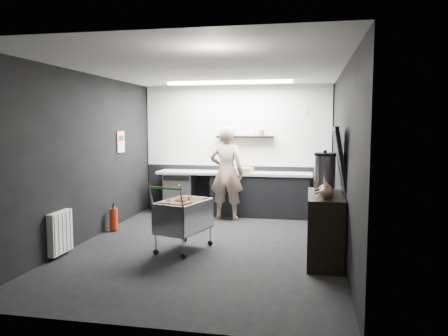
# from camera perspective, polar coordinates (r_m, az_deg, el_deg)

# --- Properties ---
(floor) EXTENTS (5.50, 5.50, 0.00)m
(floor) POSITION_cam_1_polar(r_m,az_deg,el_deg) (6.86, -2.18, -10.19)
(floor) COLOR black
(floor) RESTS_ON ground
(ceiling) EXTENTS (5.50, 5.50, 0.00)m
(ceiling) POSITION_cam_1_polar(r_m,az_deg,el_deg) (6.65, -2.27, 12.79)
(ceiling) COLOR silver
(ceiling) RESTS_ON wall_back
(wall_back) EXTENTS (5.50, 0.00, 5.50)m
(wall_back) POSITION_cam_1_polar(r_m,az_deg,el_deg) (9.31, 1.64, 2.46)
(wall_back) COLOR black
(wall_back) RESTS_ON floor
(wall_front) EXTENTS (5.50, 0.00, 5.50)m
(wall_front) POSITION_cam_1_polar(r_m,az_deg,el_deg) (4.01, -11.25, -2.02)
(wall_front) COLOR black
(wall_front) RESTS_ON floor
(wall_left) EXTENTS (0.00, 5.50, 5.50)m
(wall_left) POSITION_cam_1_polar(r_m,az_deg,el_deg) (7.34, -17.62, 1.31)
(wall_left) COLOR black
(wall_left) RESTS_ON floor
(wall_right) EXTENTS (0.00, 5.50, 5.50)m
(wall_right) POSITION_cam_1_polar(r_m,az_deg,el_deg) (6.46, 15.30, 0.81)
(wall_right) COLOR black
(wall_right) RESTS_ON floor
(kitchen_wall_panel) EXTENTS (3.95, 0.02, 1.70)m
(kitchen_wall_panel) POSITION_cam_1_polar(r_m,az_deg,el_deg) (9.28, 1.63, 5.53)
(kitchen_wall_panel) COLOR silver
(kitchen_wall_panel) RESTS_ON wall_back
(dado_panel) EXTENTS (3.95, 0.02, 1.00)m
(dado_panel) POSITION_cam_1_polar(r_m,az_deg,el_deg) (9.38, 1.61, -2.74)
(dado_panel) COLOR black
(dado_panel) RESTS_ON wall_back
(floating_shelf) EXTENTS (1.20, 0.22, 0.04)m
(floating_shelf) POSITION_cam_1_polar(r_m,az_deg,el_deg) (9.14, 2.76, 4.08)
(floating_shelf) COLOR black
(floating_shelf) RESTS_ON wall_back
(wall_clock) EXTENTS (0.20, 0.03, 0.20)m
(wall_clock) POSITION_cam_1_polar(r_m,az_deg,el_deg) (9.15, 10.38, 7.32)
(wall_clock) COLOR white
(wall_clock) RESTS_ON wall_back
(poster) EXTENTS (0.02, 0.30, 0.40)m
(poster) POSITION_cam_1_polar(r_m,az_deg,el_deg) (8.48, -13.34, 3.34)
(poster) COLOR white
(poster) RESTS_ON wall_left
(poster_red_band) EXTENTS (0.02, 0.22, 0.10)m
(poster_red_band) POSITION_cam_1_polar(r_m,az_deg,el_deg) (8.48, -13.32, 3.81)
(poster_red_band) COLOR red
(poster_red_band) RESTS_ON poster
(radiator) EXTENTS (0.10, 0.50, 0.60)m
(radiator) POSITION_cam_1_polar(r_m,az_deg,el_deg) (6.69, -20.61, -7.88)
(radiator) COLOR white
(radiator) RESTS_ON wall_left
(ceiling_strip) EXTENTS (2.40, 0.20, 0.04)m
(ceiling_strip) POSITION_cam_1_polar(r_m,az_deg,el_deg) (8.45, 0.66, 11.09)
(ceiling_strip) COLOR white
(ceiling_strip) RESTS_ON ceiling
(prep_counter) EXTENTS (3.20, 0.61, 0.90)m
(prep_counter) POSITION_cam_1_polar(r_m,az_deg,el_deg) (9.06, 2.13, -3.31)
(prep_counter) COLOR black
(prep_counter) RESTS_ON floor
(person) EXTENTS (0.71, 0.49, 1.86)m
(person) POSITION_cam_1_polar(r_m,az_deg,el_deg) (8.59, 0.33, -0.63)
(person) COLOR beige
(person) RESTS_ON floor
(shopping_cart) EXTENTS (0.79, 1.07, 1.02)m
(shopping_cart) POSITION_cam_1_polar(r_m,az_deg,el_deg) (6.58, -5.31, -6.56)
(shopping_cart) COLOR silver
(shopping_cart) RESTS_ON floor
(sideboard) EXTENTS (0.53, 1.24, 1.86)m
(sideboard) POSITION_cam_1_polar(r_m,az_deg,el_deg) (6.23, 13.12, -6.41)
(sideboard) COLOR black
(sideboard) RESTS_ON floor
(fire_extinguisher) EXTENTS (0.14, 0.14, 0.47)m
(fire_extinguisher) POSITION_cam_1_polar(r_m,az_deg,el_deg) (8.00, -14.21, -6.37)
(fire_extinguisher) COLOR red
(fire_extinguisher) RESTS_ON floor
(cardboard_box) EXTENTS (0.55, 0.44, 0.10)m
(cardboard_box) POSITION_cam_1_polar(r_m,az_deg,el_deg) (8.95, 2.07, -0.24)
(cardboard_box) COLOR #A48557
(cardboard_box) RESTS_ON prep_counter
(pink_tub) EXTENTS (0.22, 0.22, 0.22)m
(pink_tub) POSITION_cam_1_polar(r_m,az_deg,el_deg) (9.04, 0.49, 0.19)
(pink_tub) COLOR white
(pink_tub) RESTS_ON prep_counter
(white_container) EXTENTS (0.25, 0.22, 0.18)m
(white_container) POSITION_cam_1_polar(r_m,az_deg,el_deg) (8.99, 0.32, 0.04)
(white_container) COLOR white
(white_container) RESTS_ON prep_counter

